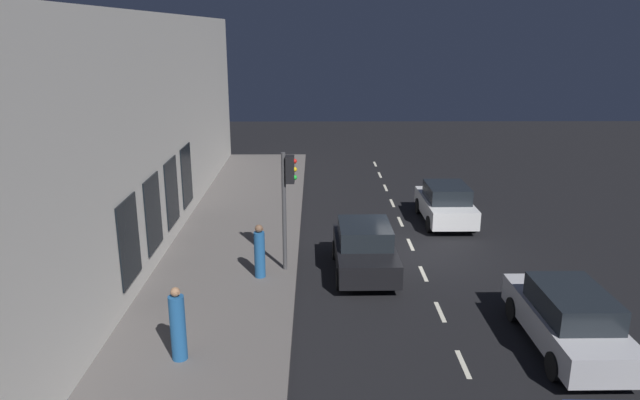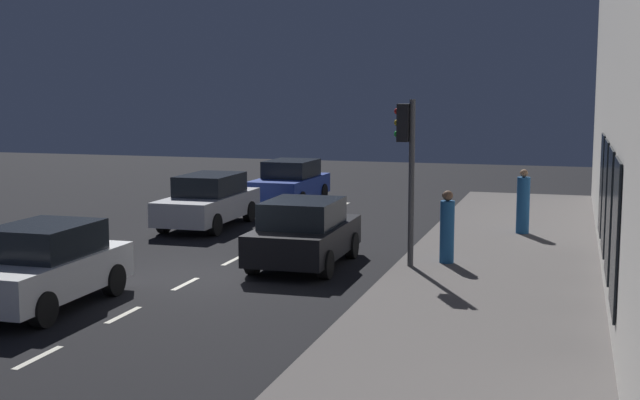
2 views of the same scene
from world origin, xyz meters
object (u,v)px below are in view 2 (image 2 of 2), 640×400
object	(u,v)px
traffic_light	(407,150)
pedestrian_1	(447,229)
parked_car_2	(290,182)
pedestrian_0	(523,204)
parked_car_3	(43,266)
parked_car_0	(209,201)
parked_car_1	(304,233)

from	to	relation	value
traffic_light	pedestrian_1	distance (m)	2.11
parked_car_2	pedestrian_1	distance (m)	11.80
pedestrian_0	pedestrian_1	world-z (taller)	pedestrian_0
parked_car_3	pedestrian_0	size ratio (longest dim) A/B	2.18
parked_car_2	parked_car_3	world-z (taller)	same
traffic_light	parked_car_2	size ratio (longest dim) A/B	0.93
parked_car_3	pedestrian_1	xyz separation A→B (m)	(6.85, 5.61, 0.15)
pedestrian_1	parked_car_0	bearing A→B (deg)	91.06
parked_car_3	parked_car_1	bearing A→B (deg)	-126.46
parked_car_2	parked_car_3	size ratio (longest dim) A/B	1.04
parked_car_2	parked_car_1	bearing A→B (deg)	111.73
traffic_light	parked_car_1	distance (m)	3.11
parked_car_1	pedestrian_1	bearing A→B (deg)	10.45
pedestrian_0	pedestrian_1	xyz separation A→B (m)	(-1.43, -4.63, -0.04)
parked_car_2	pedestrian_0	bearing A→B (deg)	151.38
traffic_light	parked_car_0	size ratio (longest dim) A/B	0.85
traffic_light	pedestrian_1	world-z (taller)	traffic_light
parked_car_0	pedestrian_1	distance (m)	8.69
parked_car_2	traffic_light	bearing A→B (deg)	122.74
parked_car_0	parked_car_3	world-z (taller)	same
parked_car_0	parked_car_2	size ratio (longest dim) A/B	1.09
traffic_light	pedestrian_1	xyz separation A→B (m)	(0.85, 0.59, -1.84)
parked_car_1	parked_car_2	xyz separation A→B (m)	(-3.77, 10.14, 0.00)
traffic_light	parked_car_0	bearing A→B (deg)	146.41
parked_car_2	pedestrian_0	xyz separation A→B (m)	(8.44, -4.86, 0.19)
parked_car_0	parked_car_1	world-z (taller)	same
parked_car_1	pedestrian_0	bearing A→B (deg)	47.64
traffic_light	pedestrian_1	bearing A→B (deg)	34.95
traffic_light	parked_car_0	xyz separation A→B (m)	(-6.88, 4.57, -1.98)
pedestrian_1	traffic_light	bearing A→B (deg)	153.22
parked_car_0	traffic_light	bearing A→B (deg)	145.87
parked_car_0	pedestrian_1	size ratio (longest dim) A/B	2.63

